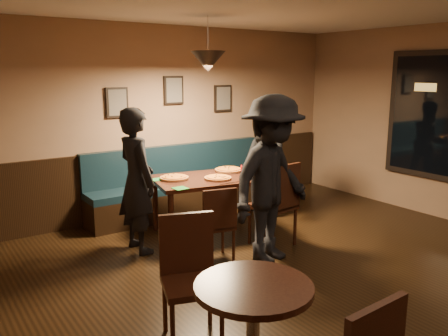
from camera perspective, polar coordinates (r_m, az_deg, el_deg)
name	(u,v)px	position (r m, az deg, el deg)	size (l,w,h in m)	color
floor	(348,293)	(4.83, 15.11, -14.71)	(7.00, 7.00, 0.00)	black
wall_back	(173,120)	(7.12, -6.30, 5.93)	(6.00, 6.00, 0.00)	#8C704F
wainscot	(175,178)	(7.24, -6.02, -1.19)	(5.88, 0.06, 1.00)	black
booth_bench	(184,181)	(7.01, -4.96, -1.60)	(3.00, 0.60, 1.00)	#0F232D
picture_left	(117,102)	(6.68, -13.09, 7.90)	(0.32, 0.04, 0.42)	black
picture_center	(174,90)	(7.06, -6.26, 9.55)	(0.32, 0.04, 0.42)	black
picture_right	(223,98)	(7.54, -0.15, 8.62)	(0.32, 0.04, 0.42)	black
pendant_lamp	(208,61)	(5.89, -1.99, 13.05)	(0.44, 0.44, 0.25)	black
dining_table	(209,205)	(6.15, -1.86, -4.64)	(1.42, 0.92, 0.76)	black
chair_near_left	(214,223)	(5.26, -1.20, -6.85)	(0.39, 0.39, 0.88)	black
chair_near_right	(273,204)	(5.73, 6.05, -4.42)	(0.46, 0.46, 1.05)	black
diner_left	(137,181)	(5.53, -10.72, -1.55)	(0.63, 0.41, 1.73)	black
diner_right	(263,166)	(6.71, 4.86, 0.29)	(0.76, 0.60, 1.57)	black
diner_front	(272,180)	(5.15, 5.97, -1.47)	(1.22, 0.70, 1.89)	black
pizza_a	(174,178)	(5.97, -6.17, -1.20)	(0.37, 0.37, 0.04)	orange
pizza_b	(218,178)	(5.94, -0.77, -1.22)	(0.35, 0.35, 0.04)	#C16E24
pizza_c	(229,170)	(6.41, 0.58, -0.22)	(0.38, 0.38, 0.04)	#C68625
soda_glass	(258,170)	(6.15, 4.26, -0.27)	(0.07, 0.07, 0.15)	black
tabasco_bottle	(241,169)	(6.32, 2.17, -0.09)	(0.03, 0.03, 0.11)	#A30506
napkin_a	(157,179)	(5.98, -8.32, -1.42)	(0.15, 0.15, 0.01)	#1E7431
napkin_b	(180,188)	(5.50, -5.43, -2.52)	(0.16, 0.16, 0.01)	#1E7126
cutlery_set	(230,183)	(5.73, 0.73, -1.89)	(0.02, 0.20, 0.00)	#B5B4B9
cafe_chair_far	(192,282)	(3.74, -3.98, -13.90)	(0.45, 0.45, 1.01)	black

